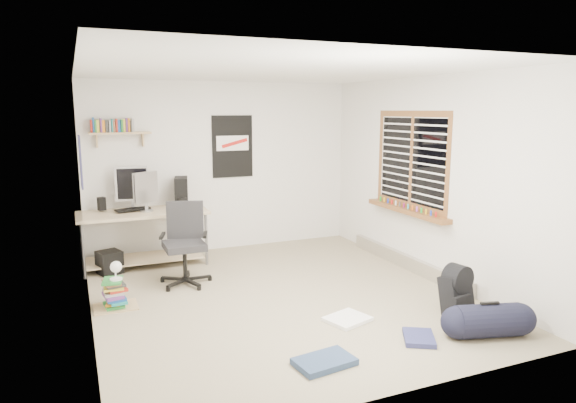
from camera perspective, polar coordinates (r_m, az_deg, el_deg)
name	(u,v)px	position (r m, az deg, el deg)	size (l,w,h in m)	color
floor	(279,296)	(5.95, -0.97, -10.47)	(4.00, 4.50, 0.01)	gray
ceiling	(279,70)	(5.58, -1.04, 14.43)	(4.00, 4.50, 0.01)	white
back_wall	(223,167)	(7.75, -7.26, 3.85)	(4.00, 0.01, 2.50)	silver
left_wall	(83,200)	(5.23, -21.83, 0.19)	(0.01, 4.50, 2.50)	silver
right_wall	(428,178)	(6.63, 15.29, 2.53)	(0.01, 4.50, 2.50)	silver
desk	(144,239)	(7.23, -15.69, -4.04)	(1.68, 0.74, 0.77)	tan
monitor_left	(132,191)	(7.28, -16.96, 1.13)	(0.43, 0.11, 0.47)	#9F9EA3
monitor_right	(146,195)	(7.08, -15.51, 0.71)	(0.37, 0.09, 0.41)	#98999D
pc_tower	(181,191)	(7.38, -11.77, 1.15)	(0.18, 0.37, 0.39)	black
keyboard	(133,209)	(7.18, -16.86, -0.82)	(0.45, 0.16, 0.02)	black
speaker_left	(102,204)	(7.27, -20.00, -0.24)	(0.09, 0.09, 0.18)	black
speaker_right	(183,204)	(6.94, -11.64, -0.28)	(0.09, 0.09, 0.18)	black
office_chair	(184,245)	(6.31, -11.46, -4.74)	(0.65, 0.65, 1.00)	#262528
wall_shelf	(120,133)	(7.34, -18.15, 7.24)	(0.80, 0.22, 0.24)	tan
poster_back_wall	(233,147)	(7.74, -6.18, 6.10)	(0.62, 0.03, 0.92)	black
poster_left_wall	(81,162)	(6.39, -22.06, 4.12)	(0.02, 0.42, 0.60)	navy
window	(410,160)	(6.82, 13.45, 4.49)	(0.10, 1.50, 1.26)	brown
baseboard_heater	(406,262)	(7.08, 13.03, -6.53)	(0.08, 2.50, 0.18)	#B7B2A8
backpack	(456,295)	(5.66, 18.20, -9.85)	(0.31, 0.25, 0.42)	black
duffel_bag	(488,322)	(5.24, 21.37, -12.40)	(0.31, 0.31, 0.62)	black
tshirt	(347,319)	(5.31, 6.61, -12.84)	(0.41, 0.34, 0.04)	white
jeans_a	(324,362)	(4.47, 4.06, -17.32)	(0.49, 0.31, 0.05)	navy
jeans_b	(419,338)	(5.02, 14.34, -14.44)	(0.36, 0.27, 0.04)	navy
book_stack	(115,294)	(5.86, -18.68, -9.72)	(0.45, 0.37, 0.31)	brown
desk_lamp	(116,274)	(5.77, -18.59, -7.62)	(0.13, 0.22, 0.22)	white
subwoofer	(110,263)	(7.06, -19.22, -6.45)	(0.27, 0.27, 0.31)	black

